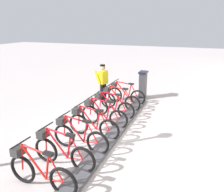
{
  "coord_description": "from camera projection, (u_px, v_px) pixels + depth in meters",
  "views": [
    {
      "loc": [
        -2.21,
        5.81,
        3.33
      ],
      "look_at": [
        0.5,
        -1.25,
        0.9
      ],
      "focal_mm": 35.98,
      "sensor_mm": 36.0,
      "label": 1
    }
  ],
  "objects": [
    {
      "name": "bike_docked_0",
      "position": [
        125.0,
        94.0,
        9.76
      ],
      "size": [
        1.72,
        0.54,
        1.02
      ],
      "color": "black",
      "rests_on": "ground"
    },
    {
      "name": "bike_docked_2",
      "position": [
        111.0,
        106.0,
        8.3
      ],
      "size": [
        1.72,
        0.54,
        1.02
      ],
      "color": "black",
      "rests_on": "ground"
    },
    {
      "name": "bike_docked_3",
      "position": [
        102.0,
        114.0,
        7.57
      ],
      "size": [
        1.72,
        0.54,
        1.02
      ],
      "color": "black",
      "rests_on": "ground"
    },
    {
      "name": "ground_plane",
      "position": [
        113.0,
        137.0,
        6.93
      ],
      "size": [
        60.0,
        60.0,
        0.0
      ],
      "primitive_type": "plane",
      "color": "#BEB2B1"
    },
    {
      "name": "bike_docked_4",
      "position": [
        91.0,
        124.0,
        6.84
      ],
      "size": [
        1.72,
        0.54,
        1.02
      ],
      "color": "black",
      "rests_on": "ground"
    },
    {
      "name": "dock_rail_base",
      "position": [
        113.0,
        135.0,
        6.92
      ],
      "size": [
        0.44,
        7.38,
        0.1
      ],
      "primitive_type": "cube",
      "color": "#47474C",
      "rests_on": "ground"
    },
    {
      "name": "bike_docked_6",
      "position": [
        61.0,
        151.0,
        5.38
      ],
      "size": [
        1.72,
        0.54,
        1.02
      ],
      "color": "black",
      "rests_on": "ground"
    },
    {
      "name": "bike_docked_7",
      "position": [
        39.0,
        171.0,
        4.64
      ],
      "size": [
        1.72,
        0.54,
        1.02
      ],
      "color": "black",
      "rests_on": "ground"
    },
    {
      "name": "bike_docked_5",
      "position": [
        78.0,
        136.0,
        6.11
      ],
      "size": [
        1.72,
        0.54,
        1.02
      ],
      "color": "black",
      "rests_on": "ground"
    },
    {
      "name": "worker_near_rack",
      "position": [
        103.0,
        82.0,
        9.89
      ],
      "size": [
        0.58,
        0.69,
        1.66
      ],
      "color": "white",
      "rests_on": "ground"
    },
    {
      "name": "payment_kiosk",
      "position": [
        143.0,
        85.0,
        10.35
      ],
      "size": [
        0.36,
        0.52,
        1.28
      ],
      "color": "#38383D",
      "rests_on": "ground"
    },
    {
      "name": "bike_docked_1",
      "position": [
        118.0,
        100.0,
        9.03
      ],
      "size": [
        1.72,
        0.54,
        1.02
      ],
      "color": "black",
      "rests_on": "ground"
    }
  ]
}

